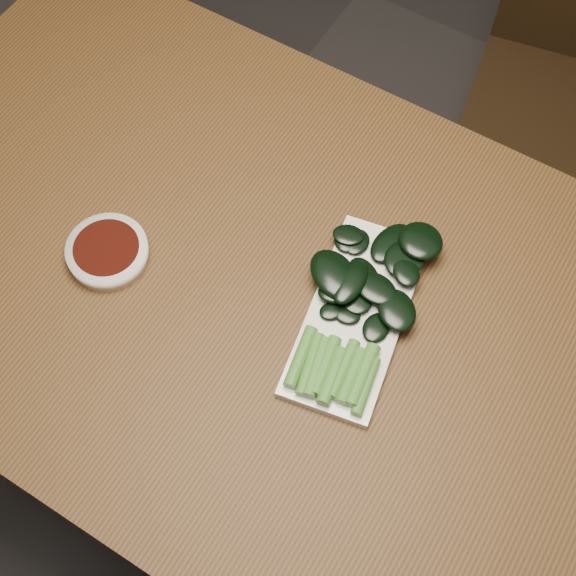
# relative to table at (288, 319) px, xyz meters

# --- Properties ---
(ground) EXTENTS (6.00, 6.00, 0.00)m
(ground) POSITION_rel_table_xyz_m (0.00, 0.00, -0.68)
(ground) COLOR #302D2D
(ground) RESTS_ON ground
(table) EXTENTS (1.40, 0.80, 0.75)m
(table) POSITION_rel_table_xyz_m (0.00, 0.00, 0.00)
(table) COLOR #4B3015
(table) RESTS_ON ground
(sauce_bowl) EXTENTS (0.12, 0.12, 0.03)m
(sauce_bowl) POSITION_rel_table_xyz_m (-0.25, -0.08, 0.09)
(sauce_bowl) COLOR white
(sauce_bowl) RESTS_ON table
(serving_plate) EXTENTS (0.18, 0.31, 0.01)m
(serving_plate) POSITION_rel_table_xyz_m (0.10, 0.02, 0.08)
(serving_plate) COLOR white
(serving_plate) RESTS_ON table
(gai_lan) EXTENTS (0.19, 0.32, 0.03)m
(gai_lan) POSITION_rel_table_xyz_m (0.09, 0.03, 0.10)
(gai_lan) COLOR #44832D
(gai_lan) RESTS_ON serving_plate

